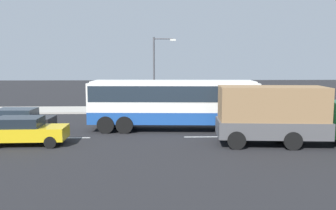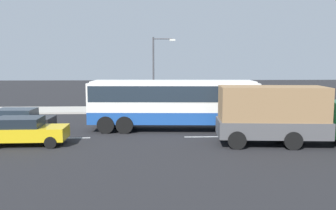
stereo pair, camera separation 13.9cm
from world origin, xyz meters
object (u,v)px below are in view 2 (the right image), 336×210
at_px(cargo_truck, 287,114).
at_px(street_lamp, 156,68).
at_px(pedestrian_at_crossing, 221,99).
at_px(car_yellow_taxi, 25,130).
at_px(car_black_sedan, 18,119).
at_px(coach_bus, 173,100).
at_px(pedestrian_near_curb, 173,99).

height_order(cargo_truck, street_lamp, street_lamp).
bearing_deg(pedestrian_at_crossing, car_yellow_taxi, -84.94).
bearing_deg(car_yellow_taxi, car_black_sedan, 113.96).
distance_m(cargo_truck, car_yellow_taxi, 14.35).
xyz_separation_m(cargo_truck, car_black_sedan, (-16.18, 4.45, -0.92)).
bearing_deg(car_yellow_taxi, street_lamp, 57.66).
bearing_deg(pedestrian_at_crossing, coach_bus, -67.86).
distance_m(pedestrian_at_crossing, street_lamp, 6.70).
height_order(coach_bus, cargo_truck, coach_bus).
bearing_deg(pedestrian_near_curb, pedestrian_at_crossing, 128.71).
xyz_separation_m(coach_bus, pedestrian_at_crossing, (4.92, 8.97, -0.96)).
relative_size(cargo_truck, street_lamp, 1.26).
xyz_separation_m(car_black_sedan, pedestrian_near_curb, (10.67, 9.63, 0.27)).
xyz_separation_m(coach_bus, street_lamp, (-1.08, 8.05, 1.89)).
relative_size(car_yellow_taxi, pedestrian_near_curb, 2.76).
bearing_deg(car_black_sedan, pedestrian_near_curb, 43.85).
height_order(car_yellow_taxi, street_lamp, street_lamp).
height_order(cargo_truck, car_yellow_taxi, cargo_truck).
height_order(car_yellow_taxi, pedestrian_at_crossing, pedestrian_at_crossing).
relative_size(coach_bus, street_lamp, 1.71).
distance_m(cargo_truck, pedestrian_at_crossing, 13.41).
bearing_deg(pedestrian_near_curb, car_yellow_taxi, 14.91).
distance_m(cargo_truck, street_lamp, 14.47).
bearing_deg(car_black_sedan, street_lamp, 43.00).
relative_size(cargo_truck, car_yellow_taxi, 1.87).
bearing_deg(car_black_sedan, coach_bus, 1.45).
height_order(car_black_sedan, street_lamp, street_lamp).
xyz_separation_m(car_yellow_taxi, pedestrian_near_curb, (8.82, 13.61, 0.24)).
height_order(pedestrian_near_curb, street_lamp, street_lamp).
bearing_deg(cargo_truck, car_black_sedan, 169.23).
xyz_separation_m(pedestrian_near_curb, street_lamp, (-1.55, -1.64, 2.88)).
relative_size(coach_bus, pedestrian_near_curb, 7.01).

